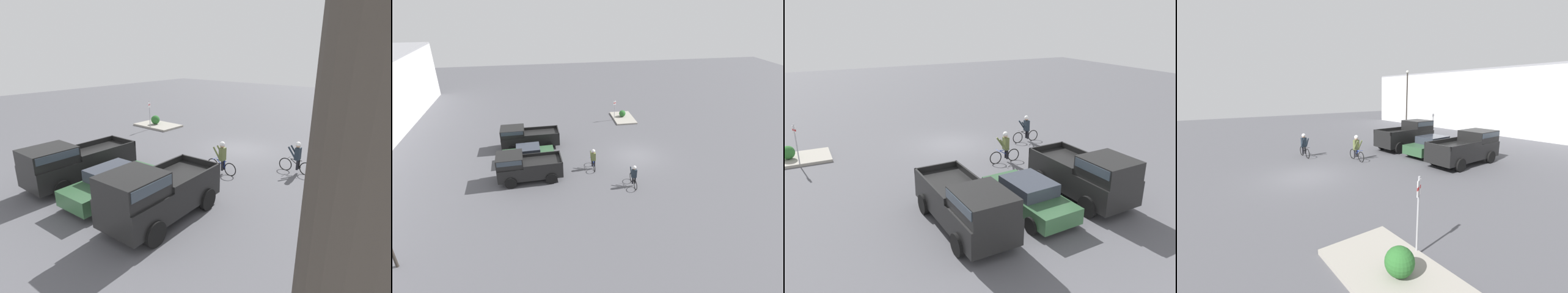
% 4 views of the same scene
% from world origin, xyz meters
% --- Properties ---
extents(ground_plane, '(80.00, 80.00, 0.00)m').
position_xyz_m(ground_plane, '(0.00, 0.00, 0.00)').
color(ground_plane, '#4C4C51').
extents(pickup_truck_0, '(2.42, 4.98, 2.26)m').
position_xyz_m(pickup_truck_0, '(-2.27, 9.67, 1.18)').
color(pickup_truck_0, black).
rests_on(pickup_truck_0, ground_plane).
extents(sedan_0, '(2.17, 4.46, 1.42)m').
position_xyz_m(sedan_0, '(0.55, 9.46, 0.72)').
color(sedan_0, '#2D5133').
rests_on(sedan_0, ground_plane).
extents(pickup_truck_1, '(2.25, 5.31, 2.07)m').
position_xyz_m(pickup_truck_1, '(3.34, 9.67, 1.08)').
color(pickup_truck_1, black).
rests_on(pickup_truck_1, ground_plane).
extents(cyclist_0, '(1.82, 0.46, 1.76)m').
position_xyz_m(cyclist_0, '(-1.44, 4.17, 0.91)').
color(cyclist_0, black).
rests_on(cyclist_0, ground_plane).
extents(cyclist_1, '(1.84, 0.46, 1.72)m').
position_xyz_m(cyclist_1, '(-4.44, 1.63, 0.87)').
color(cyclist_1, black).
rests_on(cyclist_1, ground_plane).
extents(fire_lane_sign, '(0.17, 0.27, 2.35)m').
position_xyz_m(fire_lane_sign, '(8.62, -0.09, 1.42)').
color(fire_lane_sign, '#9E9EA3').
rests_on(fire_lane_sign, ground_plane).
extents(curb_island, '(3.76, 2.32, 0.15)m').
position_xyz_m(curb_island, '(8.85, -1.21, 0.07)').
color(curb_island, gray).
rests_on(curb_island, ground_plane).
extents(shrub, '(0.75, 0.75, 0.75)m').
position_xyz_m(shrub, '(9.12, -1.18, 0.52)').
color(shrub, '#286028').
rests_on(shrub, curb_island).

